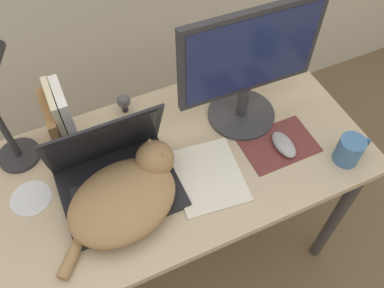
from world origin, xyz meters
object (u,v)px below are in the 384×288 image
Objects in this scene: mug at (350,150)px; book_row at (60,122)px; cat at (127,195)px; laptop at (116,175)px; webcam at (124,102)px; computer_mouse at (284,144)px; notepad at (208,176)px; cd_disc at (31,198)px; external_monitor at (248,66)px.

book_row is at bearing 151.69° from mug.
cat is 1.75× the size of book_row.
webcam is at bearing 66.81° from laptop.
notepad is (-0.27, 0.00, -0.01)m from computer_mouse.
notepad is (0.25, -0.01, -0.05)m from cat.
book_row is (-0.10, 0.29, 0.05)m from cat.
book_row is (-0.10, 0.21, 0.06)m from laptop.
cd_disc is at bearing 151.52° from cat.
laptop is 0.53m from computer_mouse.
external_monitor reaches higher than webcam.
external_monitor is 0.40m from mug.
cd_disc is at bearing 166.53° from laptop.
cd_disc is (-0.50, 0.15, -0.00)m from notepad.
mug is (0.77, -0.42, -0.06)m from book_row.
webcam is 0.60× the size of cd_disc.
computer_mouse is 0.20m from mug.
book_row reaches higher than cat.
book_row is 3.28× the size of webcam.
external_monitor is at bearing 19.80° from cat.
laptop is 2.85× the size of mug.
laptop is at bearing 95.80° from cat.
cd_disc is at bearing -150.14° from webcam.
external_monitor is at bearing -12.50° from book_row.
laptop is at bearing -13.47° from cd_disc.
laptop is at bearing -113.19° from webcam.
external_monitor is at bearing 39.61° from notepad.
notepad is at bearing -68.54° from webcam.
webcam is (-0.41, 0.36, 0.03)m from computer_mouse.
cat is 0.25m from notepad.
external_monitor is 1.88× the size of book_row.
laptop is at bearing 162.96° from mug.
webcam reaches higher than cd_disc.
webcam is at bearing 29.86° from cd_disc.
external_monitor is 0.75m from cd_disc.
book_row is 0.47m from notepad.
external_monitor is 4.08× the size of computer_mouse.
cat is 0.93× the size of external_monitor.
mug is (0.16, -0.12, 0.03)m from computer_mouse.
book_row is (-0.62, 0.30, 0.09)m from computer_mouse.
laptop reaches higher than book_row.
mug is (0.68, -0.21, -0.00)m from laptop.
laptop is 1.29× the size of notepad.
mug reaches higher than computer_mouse.
laptop is 2.81× the size of cd_disc.
notepad is (0.35, -0.30, -0.10)m from book_row.
computer_mouse is at bearing -9.92° from laptop.
webcam is 0.74m from mug.
cd_disc is at bearing 163.90° from mug.
book_row is at bearing 114.84° from laptop.
webcam is (0.21, 0.06, -0.06)m from book_row.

